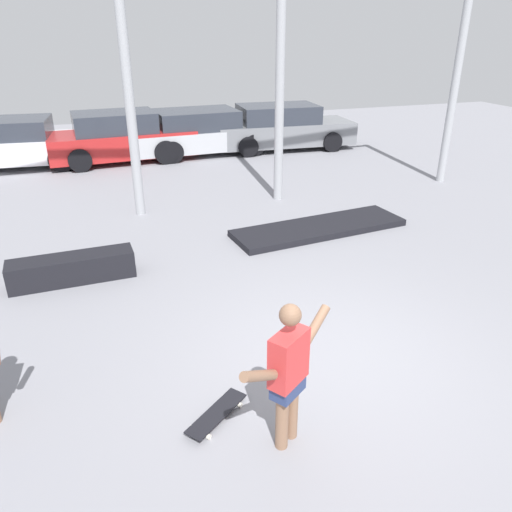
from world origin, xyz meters
name	(u,v)px	position (x,y,z in m)	size (l,w,h in m)	color
ground_plane	(334,358)	(0.00, 0.00, 0.00)	(36.00, 36.00, 0.00)	gray
skateboarder	(288,371)	(-1.06, -1.04, 0.84)	(1.18, 0.86, 1.54)	#8C664C
skateboard	(217,413)	(-1.63, -0.53, 0.06)	(0.76, 0.65, 0.08)	black
grind_box	(72,269)	(-3.00, 3.20, 0.21)	(1.91, 0.47, 0.43)	black
manual_pad	(319,228)	(1.63, 3.87, 0.06)	(3.51, 1.02, 0.13)	black
canopy_support_right	(378,35)	(3.88, 6.04, 3.53)	(4.77, 0.20, 5.92)	#A5A8AD
parked_car_white	(15,144)	(-4.42, 11.25, 0.66)	(4.17, 2.30, 1.35)	white
parked_car_red	(120,138)	(-1.52, 10.93, 0.69)	(4.28, 2.04, 1.44)	red
parked_car_silver	(201,133)	(0.96, 11.10, 0.66)	(4.53, 2.14, 1.36)	#B7BABF
parked_car_grey	(282,128)	(3.61, 10.94, 0.68)	(4.61, 2.12, 1.41)	slate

